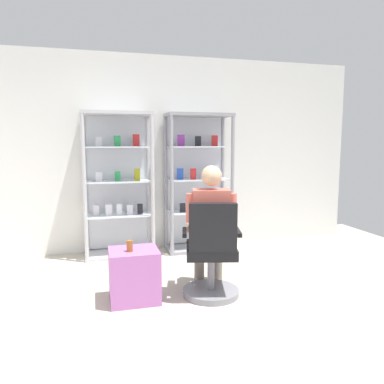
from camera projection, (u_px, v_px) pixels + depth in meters
name	position (u px, v px, depth m)	size (l,w,h in m)	color
ground_plane	(228.00, 361.00, 2.59)	(7.20, 7.20, 0.00)	#B2A899
back_wall	(156.00, 154.00, 5.29)	(6.00, 0.10, 2.70)	silver
display_cabinet_left	(118.00, 184.00, 4.98)	(0.90, 0.45, 1.90)	#B7B7BC
display_cabinet_right	(197.00, 181.00, 5.26)	(0.90, 0.45, 1.90)	gray
office_chair	(211.00, 258.00, 3.61)	(0.62, 0.59, 0.96)	slate
seated_shopkeeper	(210.00, 222.00, 3.73)	(0.55, 0.62, 1.29)	slate
storage_crate	(134.00, 275.00, 3.56)	(0.46, 0.41, 0.50)	#9E599E
tea_glass	(130.00, 246.00, 3.47)	(0.06, 0.06, 0.11)	brown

